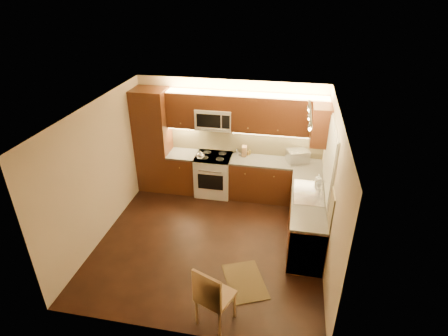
% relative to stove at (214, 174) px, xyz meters
% --- Properties ---
extents(floor, '(4.00, 4.00, 0.01)m').
position_rel_stove_xyz_m(floor, '(0.30, -1.68, -0.46)').
color(floor, black).
rests_on(floor, ground).
extents(ceiling, '(4.00, 4.00, 0.01)m').
position_rel_stove_xyz_m(ceiling, '(0.30, -1.68, 2.04)').
color(ceiling, beige).
rests_on(ceiling, ground).
extents(wall_back, '(4.00, 0.01, 2.50)m').
position_rel_stove_xyz_m(wall_back, '(0.30, 0.32, 0.79)').
color(wall_back, '#C7B091').
rests_on(wall_back, ground).
extents(wall_front, '(4.00, 0.01, 2.50)m').
position_rel_stove_xyz_m(wall_front, '(0.30, -3.67, 0.79)').
color(wall_front, '#C7B091').
rests_on(wall_front, ground).
extents(wall_left, '(0.01, 4.00, 2.50)m').
position_rel_stove_xyz_m(wall_left, '(-1.70, -1.68, 0.79)').
color(wall_left, '#C7B091').
rests_on(wall_left, ground).
extents(wall_right, '(0.01, 4.00, 2.50)m').
position_rel_stove_xyz_m(wall_right, '(2.30, -1.68, 0.79)').
color(wall_right, '#C7B091').
rests_on(wall_right, ground).
extents(pantry, '(0.70, 0.60, 2.30)m').
position_rel_stove_xyz_m(pantry, '(-1.35, 0.02, 0.69)').
color(pantry, '#43180E').
rests_on(pantry, floor).
extents(base_cab_back_left, '(0.62, 0.60, 0.86)m').
position_rel_stove_xyz_m(base_cab_back_left, '(-0.69, 0.02, -0.03)').
color(base_cab_back_left, '#43180E').
rests_on(base_cab_back_left, floor).
extents(counter_back_left, '(0.62, 0.60, 0.04)m').
position_rel_stove_xyz_m(counter_back_left, '(-0.69, 0.02, 0.42)').
color(counter_back_left, '#3B3836').
rests_on(counter_back_left, base_cab_back_left).
extents(base_cab_back_right, '(1.92, 0.60, 0.86)m').
position_rel_stove_xyz_m(base_cab_back_right, '(1.34, 0.02, -0.03)').
color(base_cab_back_right, '#43180E').
rests_on(base_cab_back_right, floor).
extents(counter_back_right, '(1.92, 0.60, 0.04)m').
position_rel_stove_xyz_m(counter_back_right, '(1.34, 0.02, 0.42)').
color(counter_back_right, '#3B3836').
rests_on(counter_back_right, base_cab_back_right).
extents(base_cab_right, '(0.60, 2.00, 0.86)m').
position_rel_stove_xyz_m(base_cab_right, '(2.00, -1.28, -0.03)').
color(base_cab_right, '#43180E').
rests_on(base_cab_right, floor).
extents(counter_right, '(0.60, 2.00, 0.04)m').
position_rel_stove_xyz_m(counter_right, '(2.00, -1.28, 0.42)').
color(counter_right, '#3B3836').
rests_on(counter_right, base_cab_right).
extents(dishwasher, '(0.58, 0.60, 0.84)m').
position_rel_stove_xyz_m(dishwasher, '(2.00, -1.98, -0.03)').
color(dishwasher, silver).
rests_on(dishwasher, floor).
extents(backsplash_back, '(3.30, 0.02, 0.60)m').
position_rel_stove_xyz_m(backsplash_back, '(0.65, 0.31, 0.74)').
color(backsplash_back, tan).
rests_on(backsplash_back, wall_back).
extents(backsplash_right, '(0.02, 2.00, 0.60)m').
position_rel_stove_xyz_m(backsplash_right, '(2.29, -1.28, 0.74)').
color(backsplash_right, tan).
rests_on(backsplash_right, wall_right).
extents(upper_cab_back_left, '(0.62, 0.35, 0.75)m').
position_rel_stove_xyz_m(upper_cab_back_left, '(-0.69, 0.15, 1.42)').
color(upper_cab_back_left, '#43180E').
rests_on(upper_cab_back_left, wall_back).
extents(upper_cab_back_right, '(1.92, 0.35, 0.75)m').
position_rel_stove_xyz_m(upper_cab_back_right, '(1.34, 0.15, 1.42)').
color(upper_cab_back_right, '#43180E').
rests_on(upper_cab_back_right, wall_back).
extents(upper_cab_bridge, '(0.76, 0.35, 0.31)m').
position_rel_stove_xyz_m(upper_cab_bridge, '(0.00, 0.15, 1.63)').
color(upper_cab_bridge, '#43180E').
rests_on(upper_cab_bridge, wall_back).
extents(upper_cab_right_corner, '(0.35, 0.50, 0.75)m').
position_rel_stove_xyz_m(upper_cab_right_corner, '(2.12, -0.28, 1.42)').
color(upper_cab_right_corner, '#43180E').
rests_on(upper_cab_right_corner, wall_right).
extents(stove, '(0.76, 0.65, 0.92)m').
position_rel_stove_xyz_m(stove, '(0.00, 0.00, 0.00)').
color(stove, silver).
rests_on(stove, floor).
extents(microwave, '(0.76, 0.38, 0.44)m').
position_rel_stove_xyz_m(microwave, '(0.00, 0.14, 1.26)').
color(microwave, silver).
rests_on(microwave, wall_back).
extents(window_frame, '(0.03, 1.44, 1.24)m').
position_rel_stove_xyz_m(window_frame, '(2.29, -1.12, 1.14)').
color(window_frame, silver).
rests_on(window_frame, wall_right).
extents(window_blinds, '(0.02, 1.36, 1.16)m').
position_rel_stove_xyz_m(window_blinds, '(2.27, -1.12, 1.14)').
color(window_blinds, silver).
rests_on(window_blinds, wall_right).
extents(sink, '(0.52, 0.86, 0.15)m').
position_rel_stove_xyz_m(sink, '(2.00, -1.12, 0.52)').
color(sink, silver).
rests_on(sink, counter_right).
extents(faucet, '(0.20, 0.04, 0.30)m').
position_rel_stove_xyz_m(faucet, '(2.18, -1.12, 0.59)').
color(faucet, silver).
rests_on(faucet, counter_right).
extents(track_light_bar, '(0.04, 1.20, 0.03)m').
position_rel_stove_xyz_m(track_light_bar, '(1.85, -1.27, 2.00)').
color(track_light_bar, silver).
rests_on(track_light_bar, ceiling).
extents(kettle, '(0.19, 0.19, 0.19)m').
position_rel_stove_xyz_m(kettle, '(-0.24, -0.19, 0.56)').
color(kettle, silver).
rests_on(kettle, stove).
extents(toaster_oven, '(0.52, 0.46, 0.26)m').
position_rel_stove_xyz_m(toaster_oven, '(1.77, 0.10, 0.57)').
color(toaster_oven, silver).
rests_on(toaster_oven, counter_back_right).
extents(knife_block, '(0.11, 0.17, 0.22)m').
position_rel_stove_xyz_m(knife_block, '(0.64, 0.17, 0.55)').
color(knife_block, '#AF814F').
rests_on(knife_block, counter_back_right).
extents(spice_jar_a, '(0.05, 0.05, 0.09)m').
position_rel_stove_xyz_m(spice_jar_a, '(0.53, 0.16, 0.48)').
color(spice_jar_a, silver).
rests_on(spice_jar_a, counter_back_right).
extents(spice_jar_b, '(0.05, 0.05, 0.10)m').
position_rel_stove_xyz_m(spice_jar_b, '(0.75, 0.26, 0.49)').
color(spice_jar_b, brown).
rests_on(spice_jar_b, counter_back_right).
extents(spice_jar_c, '(0.05, 0.05, 0.10)m').
position_rel_stove_xyz_m(spice_jar_c, '(0.48, 0.26, 0.49)').
color(spice_jar_c, silver).
rests_on(spice_jar_c, counter_back_right).
extents(spice_jar_d, '(0.06, 0.06, 0.09)m').
position_rel_stove_xyz_m(spice_jar_d, '(0.72, 0.22, 0.48)').
color(spice_jar_d, olive).
rests_on(spice_jar_d, counter_back_right).
extents(soap_bottle, '(0.12, 0.12, 0.20)m').
position_rel_stove_xyz_m(soap_bottle, '(2.17, -0.76, 0.54)').
color(soap_bottle, silver).
rests_on(soap_bottle, counter_right).
extents(rug, '(0.88, 1.03, 0.01)m').
position_rel_stove_xyz_m(rug, '(1.07, -2.58, -0.45)').
color(rug, black).
rests_on(rug, floor).
extents(dining_chair, '(0.58, 0.58, 1.00)m').
position_rel_stove_xyz_m(dining_chair, '(0.77, -3.38, 0.04)').
color(dining_chair, '#AF814F').
rests_on(dining_chair, floor).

